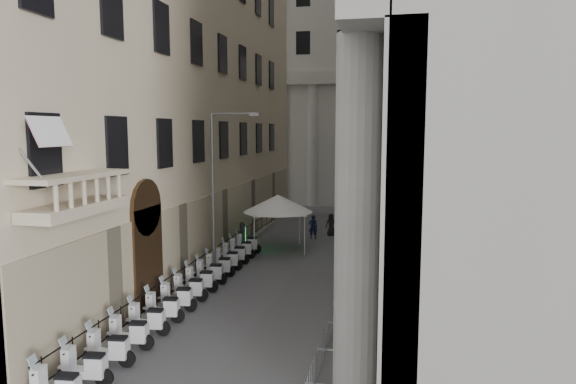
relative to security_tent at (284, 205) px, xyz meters
name	(u,v)px	position (x,y,z in m)	size (l,w,h in m)	color
far_building	(349,59)	(1.56, 24.52, 12.04)	(22.00, 10.00, 30.00)	#B8B6AE
iron_fence	(213,272)	(-2.74, -5.48, -2.96)	(0.30, 28.00, 1.40)	black
blue_awning	(378,247)	(5.71, 2.52, -2.96)	(1.60, 3.00, 3.00)	navy
scooter_2	(110,366)	(-2.13, -16.60, -2.96)	(0.56, 1.40, 1.50)	silver
scooter_3	(130,350)	(-2.13, -15.30, -2.96)	(0.56, 1.40, 1.50)	silver
scooter_4	(148,335)	(-2.13, -13.99, -2.96)	(0.56, 1.40, 1.50)	silver
scooter_5	(164,322)	(-2.13, -12.69, -2.96)	(0.56, 1.40, 1.50)	silver
scooter_6	(177,311)	(-2.13, -11.38, -2.96)	(0.56, 1.40, 1.50)	silver
scooter_7	(190,301)	(-2.13, -10.08, -2.96)	(0.56, 1.40, 1.50)	silver
scooter_8	(200,292)	(-2.13, -8.77, -2.96)	(0.56, 1.40, 1.50)	silver
scooter_9	(210,284)	(-2.13, -7.47, -2.96)	(0.56, 1.40, 1.50)	silver
scooter_10	(219,277)	(-2.13, -6.16, -2.96)	(0.56, 1.40, 1.50)	silver
scooter_11	(227,270)	(-2.13, -4.86, -2.96)	(0.56, 1.40, 1.50)	silver
scooter_12	(235,264)	(-2.13, -3.55, -2.96)	(0.56, 1.40, 1.50)	silver
scooter_13	(241,258)	(-2.13, -2.25, -2.96)	(0.56, 1.40, 1.50)	silver
scooter_14	(248,253)	(-2.13, -0.94, -2.96)	(0.56, 1.40, 1.50)	silver
barrier_1	(321,367)	(4.57, -15.19, -2.96)	(0.60, 2.40, 1.10)	#A0A2A7
barrier_2	(331,336)	(4.57, -12.69, -2.96)	(0.60, 2.40, 1.10)	#A0A2A7
barrier_3	(339,313)	(4.57, -10.19, -2.96)	(0.60, 2.40, 1.10)	#A0A2A7
barrier_4	(345,294)	(4.57, -7.69, -2.96)	(0.60, 2.40, 1.10)	#A0A2A7
barrier_5	(350,279)	(4.57, -5.19, -2.96)	(0.60, 2.40, 1.10)	#A0A2A7
barrier_6	(354,266)	(4.57, -2.69, -2.96)	(0.60, 2.40, 1.10)	#A0A2A7
barrier_7	(357,256)	(4.57, -0.19, -2.96)	(0.60, 2.40, 1.10)	#A0A2A7
security_tent	(284,205)	(0.00, 0.00, 0.00)	(4.36, 4.36, 3.55)	silver
street_lamp	(219,179)	(-2.30, -5.53, 2.11)	(2.76, 0.53, 8.48)	gray
info_kiosk	(243,237)	(-2.63, -0.34, -2.07)	(0.56, 0.86, 1.76)	black
pedestrian_a	(313,227)	(1.15, 4.10, -2.11)	(0.62, 0.41, 1.70)	black
pedestrian_b	(346,222)	(3.30, 5.94, -2.03)	(0.91, 0.71, 1.87)	black
pedestrian_c	(331,225)	(2.25, 5.44, -2.16)	(0.78, 0.51, 1.60)	black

